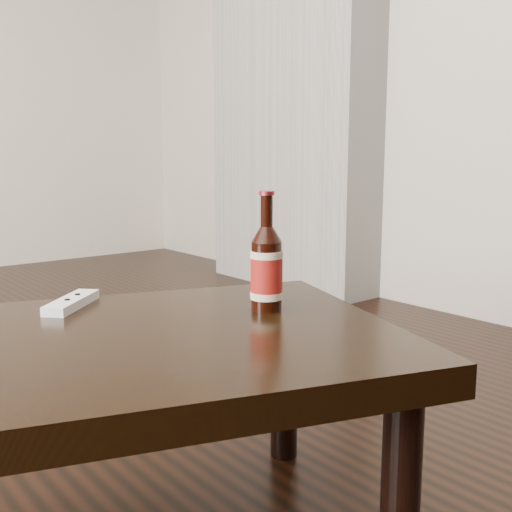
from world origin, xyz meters
TOP-DOWN VIEW (x-y plane):
  - wall_right at (2.51, 0.00)m, footprint 0.02×6.00m
  - chimney_breast at (2.35, 1.20)m, footprint 0.30×1.20m
  - coffee_table at (0.25, -0.51)m, footprint 1.40×1.09m
  - beer_bottle at (0.67, -0.56)m, footprint 0.09×0.09m
  - remote at (0.34, -0.26)m, footprint 0.17×0.16m

SIDE VIEW (x-z plane):
  - coffee_table at x=0.25m, z-range 0.17..0.63m
  - remote at x=0.34m, z-range 0.46..0.48m
  - beer_bottle at x=0.67m, z-range 0.42..0.69m
  - wall_right at x=2.51m, z-range 0.00..2.70m
  - chimney_breast at x=2.35m, z-range 0.00..2.70m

